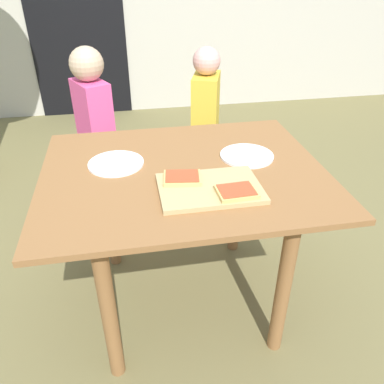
{
  "coord_description": "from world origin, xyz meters",
  "views": [
    {
      "loc": [
        -0.21,
        -1.32,
        1.44
      ],
      "look_at": [
        0.03,
        0.0,
        0.61
      ],
      "focal_mm": 36.01,
      "sensor_mm": 36.0,
      "label": 1
    }
  ],
  "objects_px": {
    "pizza_slice_far_left": "(182,178)",
    "plate_white_right": "(247,156)",
    "pizza_slice_near_right": "(237,192)",
    "child_left": "(95,126)",
    "dining_table": "(184,195)",
    "cutting_board": "(210,188)",
    "child_right": "(205,126)",
    "plate_white_left": "(116,163)"
  },
  "relations": [
    {
      "from": "pizza_slice_near_right",
      "to": "child_left",
      "type": "xyz_separation_m",
      "value": [
        -0.52,
        1.03,
        -0.14
      ]
    },
    {
      "from": "dining_table",
      "to": "plate_white_left",
      "type": "height_order",
      "value": "plate_white_left"
    },
    {
      "from": "plate_white_right",
      "to": "plate_white_left",
      "type": "bearing_deg",
      "value": 177.13
    },
    {
      "from": "cutting_board",
      "to": "plate_white_left",
      "type": "distance_m",
      "value": 0.42
    },
    {
      "from": "child_left",
      "to": "cutting_board",
      "type": "bearing_deg",
      "value": -65.28
    },
    {
      "from": "cutting_board",
      "to": "pizza_slice_far_left",
      "type": "distance_m",
      "value": 0.11
    },
    {
      "from": "pizza_slice_far_left",
      "to": "plate_white_left",
      "type": "relative_size",
      "value": 0.66
    },
    {
      "from": "child_right",
      "to": "child_left",
      "type": "bearing_deg",
      "value": 177.23
    },
    {
      "from": "plate_white_right",
      "to": "cutting_board",
      "type": "bearing_deg",
      "value": -131.84
    },
    {
      "from": "cutting_board",
      "to": "pizza_slice_far_left",
      "type": "relative_size",
      "value": 2.46
    },
    {
      "from": "cutting_board",
      "to": "child_right",
      "type": "distance_m",
      "value": 0.97
    },
    {
      "from": "pizza_slice_far_left",
      "to": "pizza_slice_near_right",
      "type": "bearing_deg",
      "value": -37.39
    },
    {
      "from": "plate_white_left",
      "to": "child_left",
      "type": "bearing_deg",
      "value": 99.5
    },
    {
      "from": "pizza_slice_near_right",
      "to": "pizza_slice_far_left",
      "type": "xyz_separation_m",
      "value": [
        -0.17,
        0.13,
        0.0
      ]
    },
    {
      "from": "pizza_slice_near_right",
      "to": "child_right",
      "type": "height_order",
      "value": "child_right"
    },
    {
      "from": "plate_white_left",
      "to": "dining_table",
      "type": "bearing_deg",
      "value": -19.39
    },
    {
      "from": "pizza_slice_far_left",
      "to": "plate_white_right",
      "type": "height_order",
      "value": "pizza_slice_far_left"
    },
    {
      "from": "dining_table",
      "to": "pizza_slice_far_left",
      "type": "xyz_separation_m",
      "value": [
        -0.02,
        -0.11,
        0.14
      ]
    },
    {
      "from": "cutting_board",
      "to": "plate_white_left",
      "type": "height_order",
      "value": "cutting_board"
    },
    {
      "from": "plate_white_right",
      "to": "child_right",
      "type": "relative_size",
      "value": 0.22
    },
    {
      "from": "plate_white_right",
      "to": "pizza_slice_near_right",
      "type": "bearing_deg",
      "value": -113.63
    },
    {
      "from": "dining_table",
      "to": "child_left",
      "type": "xyz_separation_m",
      "value": [
        -0.38,
        0.8,
        0.01
      ]
    },
    {
      "from": "pizza_slice_far_left",
      "to": "child_left",
      "type": "distance_m",
      "value": 0.98
    },
    {
      "from": "cutting_board",
      "to": "child_left",
      "type": "relative_size",
      "value": 0.35
    },
    {
      "from": "child_right",
      "to": "cutting_board",
      "type": "bearing_deg",
      "value": -101.25
    },
    {
      "from": "dining_table",
      "to": "child_right",
      "type": "bearing_deg",
      "value": 71.7
    },
    {
      "from": "cutting_board",
      "to": "child_left",
      "type": "distance_m",
      "value": 1.07
    },
    {
      "from": "pizza_slice_far_left",
      "to": "child_right",
      "type": "height_order",
      "value": "child_right"
    },
    {
      "from": "dining_table",
      "to": "plate_white_left",
      "type": "relative_size",
      "value": 4.96
    },
    {
      "from": "pizza_slice_far_left",
      "to": "child_left",
      "type": "relative_size",
      "value": 0.14
    },
    {
      "from": "cutting_board",
      "to": "pizza_slice_near_right",
      "type": "distance_m",
      "value": 0.1
    },
    {
      "from": "pizza_slice_near_right",
      "to": "plate_white_right",
      "type": "distance_m",
      "value": 0.33
    },
    {
      "from": "pizza_slice_near_right",
      "to": "child_right",
      "type": "bearing_deg",
      "value": 83.89
    },
    {
      "from": "pizza_slice_near_right",
      "to": "plate_white_right",
      "type": "xyz_separation_m",
      "value": [
        0.13,
        0.3,
        -0.02
      ]
    },
    {
      "from": "dining_table",
      "to": "pizza_slice_far_left",
      "type": "distance_m",
      "value": 0.18
    },
    {
      "from": "plate_white_left",
      "to": "plate_white_right",
      "type": "relative_size",
      "value": 1.0
    },
    {
      "from": "dining_table",
      "to": "plate_white_right",
      "type": "relative_size",
      "value": 4.96
    },
    {
      "from": "pizza_slice_near_right",
      "to": "child_right",
      "type": "relative_size",
      "value": 0.14
    },
    {
      "from": "plate_white_left",
      "to": "child_left",
      "type": "distance_m",
      "value": 0.72
    },
    {
      "from": "plate_white_left",
      "to": "plate_white_right",
      "type": "height_order",
      "value": "same"
    },
    {
      "from": "pizza_slice_far_left",
      "to": "plate_white_right",
      "type": "bearing_deg",
      "value": 29.91
    },
    {
      "from": "child_left",
      "to": "pizza_slice_far_left",
      "type": "bearing_deg",
      "value": -68.53
    }
  ]
}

